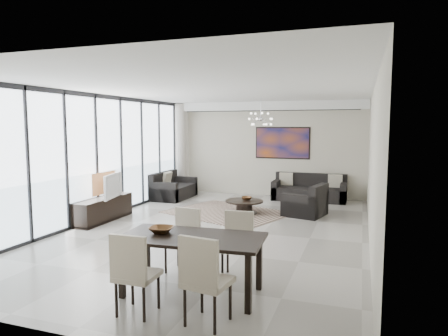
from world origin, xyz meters
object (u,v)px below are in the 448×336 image
at_px(sofa_main, 309,191).
at_px(tv_console, 103,209).
at_px(television, 109,186).
at_px(dining_table, 192,243).
at_px(coffee_table, 244,206).

distance_m(sofa_main, tv_console, 5.88).
bearing_deg(television, dining_table, -144.95).
bearing_deg(television, sofa_main, -57.15).
xyz_separation_m(coffee_table, sofa_main, (1.30, 2.36, 0.07)).
relative_size(tv_console, television, 1.79).
relative_size(sofa_main, dining_table, 1.11).
xyz_separation_m(coffee_table, dining_table, (0.70, -4.81, 0.49)).
bearing_deg(tv_console, sofa_main, 45.05).
distance_m(television, dining_table, 4.57).
relative_size(coffee_table, tv_console, 0.55).
distance_m(coffee_table, dining_table, 4.89).
height_order(tv_console, dining_table, dining_table).
bearing_deg(tv_console, dining_table, -40.21).
height_order(television, dining_table, television).
relative_size(coffee_table, dining_table, 0.50).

